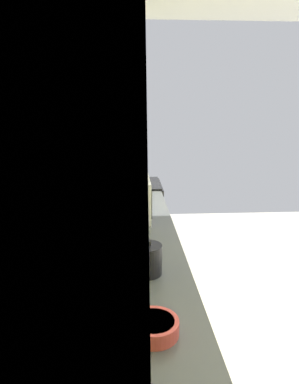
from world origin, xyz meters
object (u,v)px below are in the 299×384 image
object	(u,v)px
oven_range	(133,223)
microwave	(128,198)
bowl	(154,326)
kettle	(147,259)

from	to	relation	value
oven_range	microwave	bearing A→B (deg)	178.08
oven_range	microwave	size ratio (longest dim) A/B	2.31
bowl	kettle	world-z (taller)	kettle
oven_range	kettle	distance (m)	2.09
microwave	kettle	distance (m)	0.93
microwave	kettle	size ratio (longest dim) A/B	2.31
microwave	kettle	world-z (taller)	microwave
oven_range	bowl	bearing A→B (deg)	-178.57
oven_range	kettle	size ratio (longest dim) A/B	5.34
microwave	bowl	world-z (taller)	microwave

